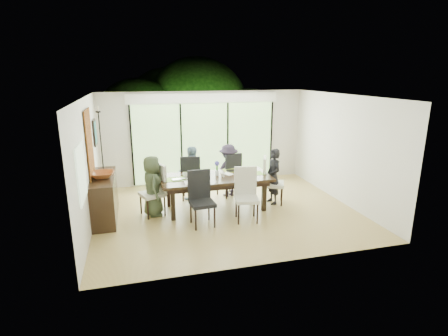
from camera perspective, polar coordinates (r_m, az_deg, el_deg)
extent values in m
cube|color=olive|center=(8.42, 0.44, -7.05)|extent=(6.00, 5.00, 0.01)
cube|color=white|center=(7.81, 0.48, 11.69)|extent=(6.00, 5.00, 0.01)
cube|color=beige|center=(10.40, -3.20, 5.02)|extent=(6.00, 0.02, 2.70)
cube|color=beige|center=(5.71, 7.12, -3.63)|extent=(6.00, 0.02, 2.70)
cube|color=beige|center=(7.79, -21.41, 0.53)|extent=(0.02, 5.00, 2.70)
cube|color=beige|center=(9.25, 18.78, 2.95)|extent=(0.02, 5.00, 2.70)
cube|color=#598C3F|center=(10.39, -3.15, 4.17)|extent=(4.20, 0.02, 2.30)
cube|color=white|center=(10.21, -3.24, 11.34)|extent=(4.40, 0.06, 0.28)
cube|color=black|center=(10.17, -14.81, 3.45)|extent=(0.05, 0.04, 2.30)
cube|color=black|center=(10.26, -6.97, 3.95)|extent=(0.05, 0.04, 2.30)
cube|color=black|center=(10.54, 0.60, 4.35)|extent=(0.05, 0.04, 2.30)
cube|color=black|center=(10.99, 7.68, 4.67)|extent=(0.05, 0.04, 2.30)
cube|color=#8CAD7F|center=(6.60, -22.26, -0.73)|extent=(0.02, 0.90, 1.00)
cube|color=brown|center=(11.57, -4.00, -1.07)|extent=(6.00, 1.80, 0.10)
cube|color=brown|center=(12.18, -4.77, 2.67)|extent=(6.00, 0.08, 0.06)
sphere|color=#14380F|center=(12.84, -13.65, 6.97)|extent=(3.20, 3.20, 3.20)
sphere|color=#14380F|center=(13.61, -4.42, 9.32)|extent=(4.00, 4.00, 4.00)
sphere|color=#14380F|center=(13.36, 3.94, 6.89)|extent=(2.80, 2.80, 2.80)
sphere|color=#14380F|center=(14.18, -8.95, 8.69)|extent=(3.60, 3.60, 3.60)
cube|color=black|center=(8.31, -1.40, -1.59)|extent=(2.60, 1.19, 0.07)
cube|color=black|center=(8.34, -1.39, -2.24)|extent=(2.39, 0.98, 0.11)
cube|color=black|center=(7.87, -8.34, -5.87)|extent=(0.10, 0.10, 0.75)
cube|color=black|center=(8.36, 6.56, -4.53)|extent=(0.10, 0.10, 0.75)
cube|color=black|center=(8.68, -9.02, -3.88)|extent=(0.10, 0.10, 0.75)
cube|color=black|center=(9.12, 4.60, -2.78)|extent=(0.10, 0.10, 0.75)
imported|color=#3B472F|center=(8.14, -11.59, -2.88)|extent=(0.43, 0.67, 1.40)
imported|color=black|center=(8.78, 8.04, -1.37)|extent=(0.48, 0.69, 1.40)
imported|color=#7B9AB2|center=(9.03, -5.40, -0.82)|extent=(0.71, 0.50, 1.40)
imported|color=#282031|center=(9.24, 0.72, -0.39)|extent=(0.73, 0.54, 1.40)
cube|color=#81B841|center=(8.15, -7.91, -1.83)|extent=(0.48, 0.35, 0.01)
cube|color=#76AC3D|center=(8.56, 4.80, -0.89)|extent=(0.48, 0.35, 0.01)
cube|color=#76AF3E|center=(8.59, -4.94, -0.84)|extent=(0.48, 0.35, 0.01)
cube|color=#99AE3E|center=(8.81, 1.48, -0.38)|extent=(0.48, 0.35, 0.01)
cube|color=white|center=(7.92, -4.77, -2.24)|extent=(0.48, 0.35, 0.01)
cube|color=black|center=(8.56, -4.22, -0.82)|extent=(0.28, 0.20, 0.01)
cube|color=black|center=(8.75, 1.25, -0.43)|extent=(0.26, 0.18, 0.01)
cube|color=white|center=(8.44, 3.31, -1.11)|extent=(0.33, 0.24, 0.00)
cube|color=white|center=(7.91, -4.77, -2.13)|extent=(0.28, 0.28, 0.03)
cube|color=#BF7316|center=(7.91, -4.77, -1.99)|extent=(0.22, 0.22, 0.02)
cylinder|color=silver|center=(8.34, -1.15, -0.83)|extent=(0.09, 0.09, 0.13)
cylinder|color=#337226|center=(8.31, -1.15, 0.03)|extent=(0.04, 0.04, 0.17)
sphere|color=#574EC3|center=(8.28, -1.15, 0.76)|extent=(0.12, 0.12, 0.12)
imported|color=silver|center=(8.06, -7.12, -1.91)|extent=(0.39, 0.28, 0.03)
imported|color=white|center=(8.30, -6.34, -1.09)|extent=(0.19, 0.19, 0.10)
imported|color=white|center=(8.23, -0.22, -1.16)|extent=(0.14, 0.14, 0.10)
imported|color=white|center=(8.59, 3.64, -0.47)|extent=(0.17, 0.17, 0.10)
imported|color=white|center=(8.41, 0.18, -1.10)|extent=(0.27, 0.30, 0.02)
cube|color=black|center=(8.33, -18.90, -4.51)|extent=(0.49, 1.74, 0.98)
imported|color=brown|center=(8.07, -19.28, -1.04)|extent=(0.52, 0.52, 0.13)
cylinder|color=black|center=(8.52, -19.05, -0.48)|extent=(0.11, 0.11, 0.04)
cylinder|color=black|center=(8.37, -19.45, 4.05)|extent=(0.03, 0.03, 1.36)
cylinder|color=black|center=(8.27, -19.87, 8.63)|extent=(0.11, 0.11, 0.03)
cylinder|color=silver|center=(8.27, -19.91, 9.08)|extent=(0.04, 0.04, 0.11)
cube|color=#9C4C16|center=(8.11, -21.08, 3.64)|extent=(0.02, 1.00, 1.50)
cube|color=black|center=(9.37, -20.34, 5.46)|extent=(0.03, 0.55, 0.65)
cube|color=#1B5758|center=(9.37, -20.22, 5.47)|extent=(0.01, 0.45, 0.55)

